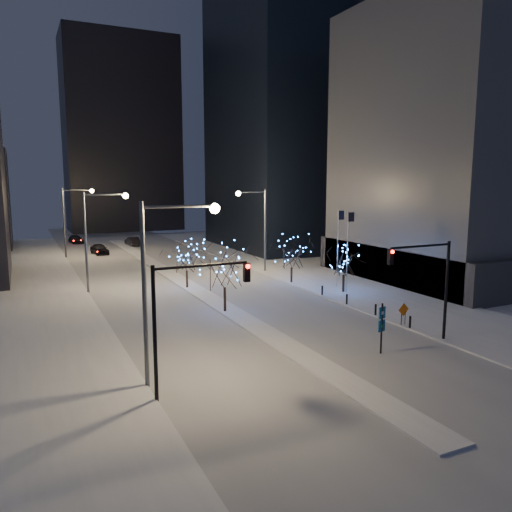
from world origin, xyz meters
TOP-DOWN VIEW (x-y plane):
  - ground at (0.00, 0.00)m, footprint 160.00×160.00m
  - road at (0.00, 35.00)m, footprint 20.00×130.00m
  - median at (0.00, 30.00)m, footprint 2.00×80.00m
  - east_sidewalk at (15.00, 20.00)m, footprint 10.00×90.00m
  - west_sidewalk at (-14.00, 20.00)m, footprint 8.00×90.00m
  - midrise_block at (34.00, 18.00)m, footprint 30.00×22.00m
  - plinth at (34.00, 18.00)m, footprint 30.00×24.00m
  - horizon_block at (6.00, 92.00)m, footprint 24.00×14.00m
  - street_lamp_w_near at (-8.94, 2.00)m, footprint 4.40×0.56m
  - street_lamp_w_mid at (-8.94, 27.00)m, footprint 4.40×0.56m
  - street_lamp_w_far at (-8.94, 52.00)m, footprint 4.40×0.56m
  - street_lamp_east at (10.08, 30.00)m, footprint 3.90×0.56m
  - traffic_signal_west at (-8.44, -0.00)m, footprint 5.26×0.43m
  - traffic_signal_east at (8.94, 1.00)m, footprint 5.26×0.43m
  - flagpoles at (13.37, 17.25)m, footprint 1.35×2.60m
  - bollards at (10.20, 10.00)m, footprint 0.16×12.16m
  - car_near at (-5.07, 53.81)m, footprint 2.57×4.93m
  - car_mid at (1.50, 61.77)m, footprint 1.97×4.70m
  - car_far at (-6.87, 69.53)m, footprint 2.55×4.90m
  - holiday_tree_median_near at (-0.50, 14.44)m, footprint 5.40×5.40m
  - holiday_tree_median_far at (-0.50, 24.90)m, footprint 4.20×4.20m
  - holiday_tree_plaza_near at (12.86, 16.29)m, footprint 4.15×4.15m
  - holiday_tree_plaza_far at (10.50, 22.54)m, footprint 5.02×5.02m
  - wayfinding_sign at (4.83, 0.78)m, footprint 0.59×0.21m
  - construction_sign at (10.30, 4.85)m, footprint 1.03×0.10m

SIDE VIEW (x-z plane):
  - ground at x=0.00m, z-range 0.00..0.00m
  - road at x=0.00m, z-range 0.00..0.02m
  - median at x=0.00m, z-range 0.00..0.15m
  - east_sidewalk at x=15.00m, z-range 0.00..0.15m
  - west_sidewalk at x=-14.00m, z-range 0.00..0.15m
  - bollards at x=10.20m, z-range 0.15..1.05m
  - car_far at x=-6.87m, z-range 0.00..1.36m
  - car_mid at x=1.50m, z-range 0.00..1.51m
  - car_near at x=-5.07m, z-range 0.00..1.60m
  - construction_sign at x=10.30m, z-range 0.32..2.02m
  - plinth at x=34.00m, z-range 0.00..4.00m
  - wayfinding_sign at x=4.83m, z-range 0.38..3.72m
  - holiday_tree_plaza_near at x=12.86m, z-range 0.86..5.57m
  - holiday_tree_median_far at x=-0.50m, z-range 0.87..5.66m
  - holiday_tree_plaza_far at x=10.50m, z-range 0.80..5.88m
  - holiday_tree_median_near at x=-0.50m, z-range 0.98..7.02m
  - traffic_signal_west at x=-8.44m, z-range 1.26..8.26m
  - traffic_signal_east at x=8.94m, z-range 1.26..8.26m
  - flagpoles at x=13.37m, z-range 0.80..8.80m
  - street_lamp_east at x=10.08m, z-range 1.45..11.45m
  - street_lamp_w_near at x=-8.94m, z-range 1.50..11.50m
  - street_lamp_w_mid at x=-8.94m, z-range 1.50..11.50m
  - street_lamp_w_far at x=-8.94m, z-range 1.50..11.50m
  - midrise_block at x=34.00m, z-range 0.00..30.00m
  - horizon_block at x=6.00m, z-range 0.00..42.00m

